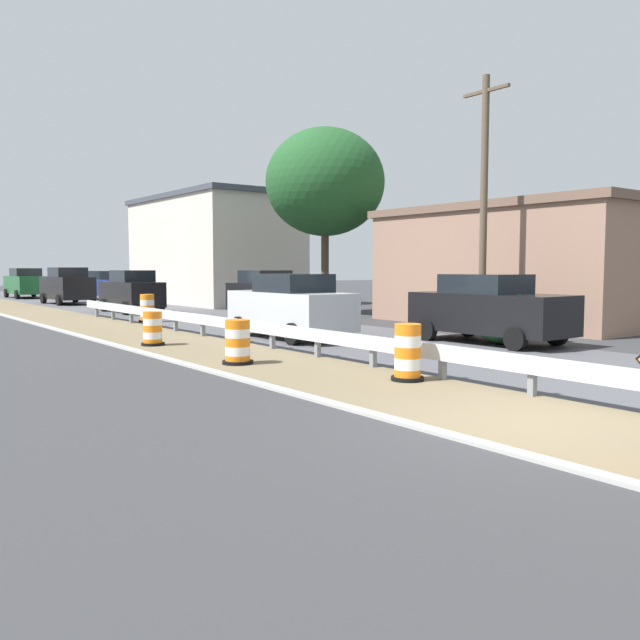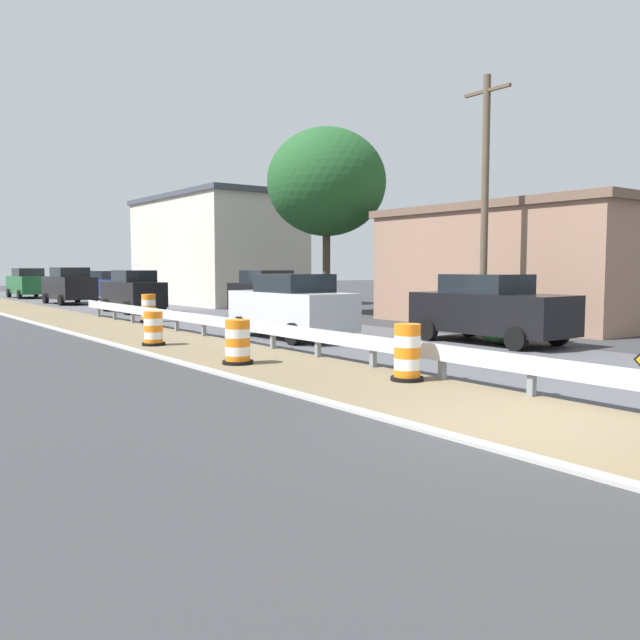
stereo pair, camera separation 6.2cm
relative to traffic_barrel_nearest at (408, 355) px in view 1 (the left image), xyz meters
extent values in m
plane|color=#333335|center=(-1.30, -3.65, -0.51)|extent=(160.00, 160.00, 0.00)
cube|color=#706047|center=(-0.86, -3.65, -0.50)|extent=(3.29, 120.00, 0.01)
cube|color=#ADADA8|center=(-2.60, -3.65, -0.50)|extent=(0.20, 120.00, 0.11)
cube|color=slate|center=(0.62, -2.42, -0.16)|extent=(0.12, 0.12, 0.70)
cube|color=slate|center=(0.62, -0.36, -0.16)|extent=(0.12, 0.12, 0.70)
cube|color=slate|center=(0.62, 1.70, -0.16)|extent=(0.12, 0.12, 0.70)
cube|color=slate|center=(0.62, 3.76, -0.16)|extent=(0.12, 0.12, 0.70)
cube|color=slate|center=(0.62, 5.82, -0.16)|extent=(0.12, 0.12, 0.70)
cube|color=slate|center=(0.62, 7.88, -0.16)|extent=(0.12, 0.12, 0.70)
cube|color=slate|center=(0.62, 9.94, -0.16)|extent=(0.12, 0.12, 0.70)
cube|color=slate|center=(0.62, 12.00, -0.16)|extent=(0.12, 0.12, 0.70)
cube|color=slate|center=(0.62, 14.06, -0.16)|extent=(0.12, 0.12, 0.70)
cube|color=slate|center=(0.62, 16.12, -0.16)|extent=(0.12, 0.12, 0.70)
cube|color=slate|center=(0.62, 18.18, -0.16)|extent=(0.12, 0.12, 0.70)
cube|color=slate|center=(0.62, 20.24, -0.16)|extent=(0.12, 0.12, 0.70)
cylinder|color=orange|center=(0.00, 0.00, -0.40)|extent=(0.52, 0.52, 0.22)
cylinder|color=white|center=(0.00, 0.00, -0.17)|extent=(0.52, 0.52, 0.22)
cylinder|color=orange|center=(0.00, 0.00, 0.05)|extent=(0.52, 0.52, 0.22)
cylinder|color=white|center=(0.00, 0.00, 0.28)|extent=(0.52, 0.52, 0.22)
cylinder|color=orange|center=(0.00, 0.00, 0.50)|extent=(0.52, 0.52, 0.22)
cylinder|color=black|center=(0.00, 0.00, -0.47)|extent=(0.65, 0.65, 0.08)
cylinder|color=orange|center=(-1.55, 3.94, -0.40)|extent=(0.57, 0.57, 0.20)
cylinder|color=white|center=(-1.55, 3.94, -0.20)|extent=(0.57, 0.57, 0.20)
cylinder|color=orange|center=(-1.55, 3.94, 0.00)|extent=(0.57, 0.57, 0.20)
cylinder|color=white|center=(-1.55, 3.94, 0.21)|extent=(0.57, 0.57, 0.20)
cylinder|color=orange|center=(-1.55, 3.94, 0.41)|extent=(0.57, 0.57, 0.20)
cylinder|color=black|center=(-1.55, 3.94, -0.47)|extent=(0.71, 0.71, 0.08)
cylinder|color=orange|center=(-1.68, 8.52, -0.41)|extent=(0.52, 0.52, 0.19)
cylinder|color=white|center=(-1.68, 8.52, -0.22)|extent=(0.52, 0.52, 0.19)
cylinder|color=orange|center=(-1.68, 8.52, -0.02)|extent=(0.52, 0.52, 0.19)
cylinder|color=white|center=(-1.68, 8.52, 0.17)|extent=(0.52, 0.52, 0.19)
cylinder|color=orange|center=(-1.68, 8.52, 0.36)|extent=(0.52, 0.52, 0.19)
cylinder|color=black|center=(-1.68, 8.52, -0.47)|extent=(0.66, 0.66, 0.08)
cylinder|color=orange|center=(1.34, 16.26, -0.39)|extent=(0.56, 0.56, 0.23)
cylinder|color=white|center=(1.34, 16.26, -0.17)|extent=(0.56, 0.56, 0.23)
cylinder|color=orange|center=(1.34, 16.26, 0.06)|extent=(0.56, 0.56, 0.23)
cylinder|color=white|center=(1.34, 16.26, 0.28)|extent=(0.56, 0.56, 0.23)
cylinder|color=orange|center=(1.34, 16.26, 0.51)|extent=(0.56, 0.56, 0.23)
cylinder|color=black|center=(1.34, 16.26, -0.47)|extent=(0.70, 0.70, 0.08)
cube|color=black|center=(2.93, 22.12, 0.41)|extent=(1.72, 4.56, 1.19)
cube|color=black|center=(2.92, 21.94, 1.28)|extent=(1.54, 2.10, 0.56)
cylinder|color=black|center=(2.08, 23.63, -0.19)|extent=(0.22, 0.64, 0.64)
cylinder|color=black|center=(3.78, 23.62, -0.19)|extent=(0.22, 0.64, 0.64)
cylinder|color=black|center=(2.07, 20.62, -0.19)|extent=(0.22, 0.64, 0.64)
cylinder|color=black|center=(3.77, 20.61, -0.19)|extent=(0.22, 0.64, 0.64)
cube|color=navy|center=(6.27, 35.32, 0.35)|extent=(1.86, 4.84, 1.08)
cube|color=black|center=(6.26, 35.51, 1.18)|extent=(1.62, 2.24, 0.56)
cylinder|color=black|center=(7.18, 33.75, -0.19)|extent=(0.24, 0.65, 0.64)
cylinder|color=black|center=(5.43, 33.71, -0.19)|extent=(0.24, 0.65, 0.64)
cylinder|color=black|center=(7.10, 36.92, -0.19)|extent=(0.24, 0.65, 0.64)
cylinder|color=black|center=(5.36, 36.88, -0.19)|extent=(0.24, 0.65, 0.64)
cube|color=black|center=(2.59, 31.60, 0.47)|extent=(2.10, 4.54, 1.32)
cube|color=black|center=(2.60, 31.42, 1.41)|extent=(1.81, 2.12, 0.56)
cylinder|color=black|center=(1.57, 33.04, -0.19)|extent=(0.24, 0.65, 0.64)
cylinder|color=black|center=(3.50, 33.11, -0.19)|extent=(0.24, 0.65, 0.64)
cylinder|color=black|center=(1.69, 30.09, -0.19)|extent=(0.24, 0.65, 0.64)
cylinder|color=black|center=(3.61, 30.16, -0.19)|extent=(0.24, 0.65, 0.64)
cube|color=maroon|center=(6.20, 45.25, 0.39)|extent=(1.73, 4.67, 1.15)
cube|color=black|center=(6.20, 45.44, 1.24)|extent=(1.55, 2.15, 0.56)
cylinder|color=black|center=(7.06, 43.72, -0.19)|extent=(0.22, 0.64, 0.64)
cylinder|color=black|center=(5.35, 43.71, -0.19)|extent=(0.22, 0.64, 0.64)
cylinder|color=black|center=(7.05, 46.79, -0.19)|extent=(0.22, 0.64, 0.64)
cylinder|color=black|center=(5.34, 46.79, -0.19)|extent=(0.22, 0.64, 0.64)
cube|color=silver|center=(2.48, 7.69, 0.38)|extent=(1.89, 4.61, 1.13)
cube|color=black|center=(2.48, 7.50, 1.23)|extent=(1.69, 2.12, 0.56)
cylinder|color=black|center=(1.55, 9.21, -0.19)|extent=(0.22, 0.64, 0.64)
cylinder|color=black|center=(3.42, 9.20, -0.19)|extent=(0.22, 0.64, 0.64)
cylinder|color=black|center=(1.54, 6.17, -0.19)|extent=(0.22, 0.64, 0.64)
cylinder|color=black|center=(3.41, 6.16, -0.19)|extent=(0.22, 0.64, 0.64)
cube|color=black|center=(6.14, 14.80, 0.41)|extent=(1.90, 4.19, 1.20)
cube|color=black|center=(6.15, 14.97, 1.30)|extent=(1.67, 1.94, 0.56)
cylinder|color=black|center=(7.02, 13.41, -0.19)|extent=(0.23, 0.64, 0.64)
cylinder|color=black|center=(5.21, 13.45, -0.19)|extent=(0.23, 0.64, 0.64)
cylinder|color=black|center=(7.08, 16.15, -0.19)|extent=(0.23, 0.64, 0.64)
cylinder|color=black|center=(5.27, 16.19, -0.19)|extent=(0.23, 0.64, 0.64)
cube|color=#195128|center=(2.49, 41.48, 0.44)|extent=(1.96, 4.80, 1.26)
cube|color=black|center=(2.49, 41.29, 1.35)|extent=(1.73, 2.22, 0.56)
cylinder|color=black|center=(1.52, 43.04, -0.19)|extent=(0.23, 0.64, 0.64)
cylinder|color=black|center=(3.41, 43.07, -0.19)|extent=(0.23, 0.64, 0.64)
cylinder|color=black|center=(1.57, 39.89, -0.19)|extent=(0.23, 0.64, 0.64)
cylinder|color=black|center=(3.46, 39.91, -0.19)|extent=(0.23, 0.64, 0.64)
cube|color=black|center=(6.45, 3.14, 0.38)|extent=(2.02, 4.81, 1.13)
cube|color=black|center=(6.45, 3.33, 1.23)|extent=(1.78, 2.23, 0.56)
cylinder|color=black|center=(7.45, 1.58, -0.19)|extent=(0.23, 0.64, 0.64)
cylinder|color=black|center=(5.51, 1.54, -0.19)|extent=(0.23, 0.64, 0.64)
cylinder|color=black|center=(7.39, 4.73, -0.19)|extent=(0.23, 0.64, 0.64)
cylinder|color=black|center=(5.46, 4.70, -0.19)|extent=(0.23, 0.64, 0.64)
cube|color=#93705B|center=(12.77, 6.80, 1.64)|extent=(6.01, 10.51, 4.30)
cube|color=brown|center=(12.77, 6.80, 3.94)|extent=(6.25, 10.93, 0.30)
cube|color=beige|center=(10.42, 27.76, 2.64)|extent=(6.27, 11.88, 6.30)
cube|color=#3D424C|center=(10.42, 27.76, 5.94)|extent=(6.52, 12.36, 0.30)
cylinder|color=brown|center=(8.24, 4.90, 3.68)|extent=(0.24, 0.24, 8.38)
cube|color=brown|center=(8.24, 4.90, 7.37)|extent=(0.12, 1.80, 0.10)
ellipsoid|color=#1E4C23|center=(6.54, 2.63, 0.26)|extent=(2.00, 2.00, 1.53)
cylinder|color=#4C3D2D|center=(9.69, 15.31, 1.46)|extent=(0.36, 0.36, 3.94)
ellipsoid|color=#1E4C23|center=(9.69, 15.31, 5.64)|extent=(5.52, 5.52, 4.97)
camera|label=1|loc=(-9.05, -9.14, 1.72)|focal=36.87mm
camera|label=2|loc=(-9.00, -9.18, 1.72)|focal=36.87mm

